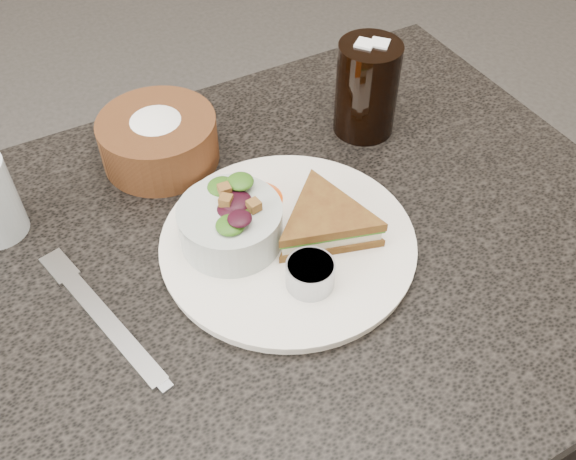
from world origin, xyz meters
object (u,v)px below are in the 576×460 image
(salad_bowl, at_px, (230,219))
(bread_basket, at_px, (158,133))
(sandwich, at_px, (325,222))
(dining_table, at_px, (261,410))
(dinner_plate, at_px, (288,243))
(dressing_ramekin, at_px, (310,274))
(cola_glass, at_px, (367,85))

(salad_bowl, relative_size, bread_basket, 0.77)
(sandwich, relative_size, bread_basket, 0.93)
(dining_table, relative_size, dinner_plate, 3.31)
(dinner_plate, bearing_deg, bread_basket, 108.28)
(dining_table, bearing_deg, dressing_ramekin, -61.53)
(dining_table, distance_m, bread_basket, 0.48)
(dinner_plate, relative_size, bread_basket, 1.92)
(dining_table, bearing_deg, dinner_plate, -2.47)
(salad_bowl, relative_size, dressing_ramekin, 2.22)
(dressing_ramekin, bearing_deg, salad_bowl, 115.43)
(dining_table, relative_size, sandwich, 6.81)
(dining_table, height_order, dinner_plate, dinner_plate)
(dining_table, height_order, sandwich, sandwich)
(sandwich, xyz_separation_m, salad_bowl, (-0.10, 0.04, 0.02))
(dressing_ramekin, height_order, cola_glass, cola_glass)
(sandwich, bearing_deg, salad_bowl, 173.53)
(dinner_plate, bearing_deg, sandwich, -14.80)
(dinner_plate, height_order, cola_glass, cola_glass)
(cola_glass, bearing_deg, sandwich, -134.88)
(cola_glass, bearing_deg, bread_basket, 165.01)
(dinner_plate, height_order, bread_basket, bread_basket)
(dinner_plate, distance_m, cola_glass, 0.26)
(sandwich, bearing_deg, cola_glass, 61.70)
(salad_bowl, distance_m, bread_basket, 0.19)
(salad_bowl, height_order, cola_glass, cola_glass)
(dinner_plate, distance_m, salad_bowl, 0.08)
(dressing_ramekin, height_order, bread_basket, bread_basket)
(dinner_plate, relative_size, cola_glass, 2.06)
(dining_table, relative_size, dressing_ramekin, 18.21)
(sandwich, distance_m, dressing_ramekin, 0.08)
(sandwich, bearing_deg, dining_table, -171.81)
(sandwich, bearing_deg, dressing_ramekin, -116.29)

